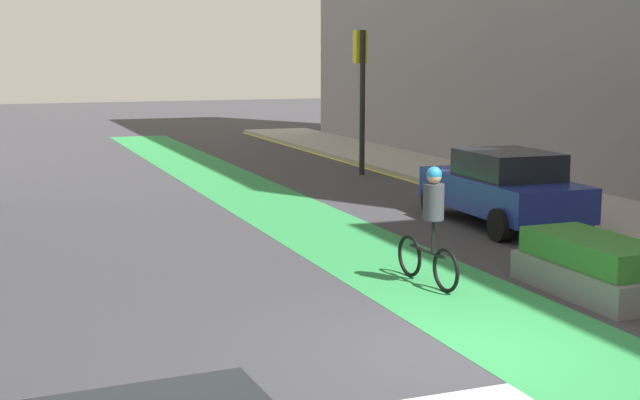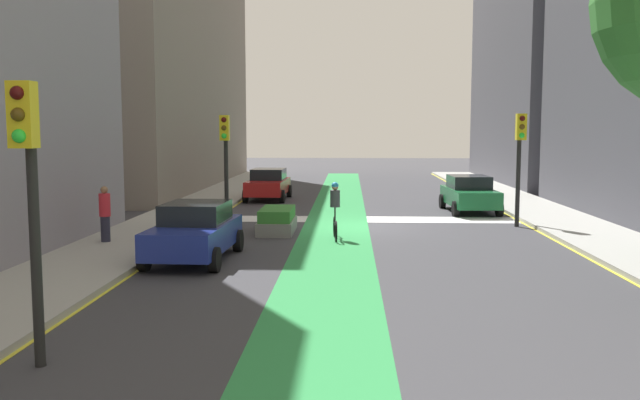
{
  "view_description": "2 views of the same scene",
  "coord_description": "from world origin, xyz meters",
  "px_view_note": "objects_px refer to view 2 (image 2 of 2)",
  "views": [
    {
      "loc": [
        -5.2,
        -8.77,
        3.49
      ],
      "look_at": [
        -0.24,
        4.1,
        1.22
      ],
      "focal_mm": 49.19,
      "sensor_mm": 36.0,
      "label": 1
    },
    {
      "loc": [
        0.64,
        24.62,
        3.55
      ],
      "look_at": [
        1.55,
        3.72,
        1.36
      ],
      "focal_mm": 37.91,
      "sensor_mm": 36.0,
      "label": 2
    }
  ],
  "objects_px": {
    "traffic_signal_far_right": "(28,170)",
    "traffic_signal_near_left": "(520,148)",
    "car_green_left_near": "(469,194)",
    "traffic_signal_near_right": "(225,148)",
    "median_planter": "(277,221)",
    "cyclist_in_lane": "(335,209)",
    "car_red_right_near": "(268,184)",
    "pedestrian_sidewalk_right_a": "(105,213)",
    "car_blue_right_far": "(195,231)"
  },
  "relations": [
    {
      "from": "car_green_left_near",
      "to": "car_red_right_near",
      "type": "xyz_separation_m",
      "value": [
        9.3,
        -4.79,
        0.0
      ]
    },
    {
      "from": "car_green_left_near",
      "to": "car_blue_right_far",
      "type": "xyz_separation_m",
      "value": [
        9.37,
        11.23,
        0.0
      ]
    },
    {
      "from": "cyclist_in_lane",
      "to": "median_planter",
      "type": "height_order",
      "value": "cyclist_in_lane"
    },
    {
      "from": "car_green_left_near",
      "to": "traffic_signal_far_right",
      "type": "bearing_deg",
      "value": 63.43
    },
    {
      "from": "traffic_signal_near_left",
      "to": "cyclist_in_lane",
      "type": "bearing_deg",
      "value": 24.11
    },
    {
      "from": "traffic_signal_far_right",
      "to": "cyclist_in_lane",
      "type": "height_order",
      "value": "traffic_signal_far_right"
    },
    {
      "from": "car_green_left_near",
      "to": "cyclist_in_lane",
      "type": "height_order",
      "value": "cyclist_in_lane"
    },
    {
      "from": "traffic_signal_far_right",
      "to": "pedestrian_sidewalk_right_a",
      "type": "xyz_separation_m",
      "value": [
        2.77,
        -10.48,
        -1.96
      ]
    },
    {
      "from": "traffic_signal_far_right",
      "to": "median_planter",
      "type": "relative_size",
      "value": 1.65
    },
    {
      "from": "traffic_signal_far_right",
      "to": "cyclist_in_lane",
      "type": "relative_size",
      "value": 2.28
    },
    {
      "from": "traffic_signal_near_left",
      "to": "traffic_signal_far_right",
      "type": "height_order",
      "value": "traffic_signal_far_right"
    },
    {
      "from": "traffic_signal_near_left",
      "to": "car_blue_right_far",
      "type": "xyz_separation_m",
      "value": [
        10.35,
        6.74,
        -2.09
      ]
    },
    {
      "from": "pedestrian_sidewalk_right_a",
      "to": "car_red_right_near",
      "type": "bearing_deg",
      "value": -103.32
    },
    {
      "from": "traffic_signal_near_right",
      "to": "cyclist_in_lane",
      "type": "xyz_separation_m",
      "value": [
        -4.24,
        3.62,
        -1.9
      ]
    },
    {
      "from": "car_green_left_near",
      "to": "median_planter",
      "type": "xyz_separation_m",
      "value": [
        7.67,
        6.14,
        -0.4
      ]
    },
    {
      "from": "traffic_signal_far_right",
      "to": "car_blue_right_far",
      "type": "relative_size",
      "value": 0.99
    },
    {
      "from": "traffic_signal_far_right",
      "to": "cyclist_in_lane",
      "type": "distance_m",
      "value": 13.07
    },
    {
      "from": "traffic_signal_near_right",
      "to": "traffic_signal_near_left",
      "type": "height_order",
      "value": "traffic_signal_near_left"
    },
    {
      "from": "traffic_signal_near_left",
      "to": "median_planter",
      "type": "height_order",
      "value": "traffic_signal_near_left"
    },
    {
      "from": "traffic_signal_near_left",
      "to": "median_planter",
      "type": "bearing_deg",
      "value": 10.88
    },
    {
      "from": "traffic_signal_near_right",
      "to": "pedestrian_sidewalk_right_a",
      "type": "xyz_separation_m",
      "value": [
        2.73,
        5.35,
        -1.86
      ]
    },
    {
      "from": "traffic_signal_far_right",
      "to": "car_green_left_near",
      "type": "relative_size",
      "value": 0.99
    },
    {
      "from": "traffic_signal_near_left",
      "to": "car_red_right_near",
      "type": "relative_size",
      "value": 0.97
    },
    {
      "from": "cyclist_in_lane",
      "to": "median_planter",
      "type": "relative_size",
      "value": 0.72
    },
    {
      "from": "traffic_signal_far_right",
      "to": "car_blue_right_far",
      "type": "xyz_separation_m",
      "value": [
        -0.46,
        -8.43,
        -2.17
      ]
    },
    {
      "from": "car_red_right_near",
      "to": "car_blue_right_far",
      "type": "height_order",
      "value": "same"
    },
    {
      "from": "car_blue_right_far",
      "to": "cyclist_in_lane",
      "type": "height_order",
      "value": "cyclist_in_lane"
    },
    {
      "from": "car_red_right_near",
      "to": "car_green_left_near",
      "type": "bearing_deg",
      "value": 152.75
    },
    {
      "from": "traffic_signal_near_left",
      "to": "car_green_left_near",
      "type": "height_order",
      "value": "traffic_signal_near_left"
    },
    {
      "from": "traffic_signal_near_left",
      "to": "car_red_right_near",
      "type": "xyz_separation_m",
      "value": [
        10.27,
        -9.27,
        -2.09
      ]
    },
    {
      "from": "traffic_signal_far_right",
      "to": "car_red_right_near",
      "type": "distance_m",
      "value": 24.55
    },
    {
      "from": "pedestrian_sidewalk_right_a",
      "to": "traffic_signal_far_right",
      "type": "bearing_deg",
      "value": 104.82
    },
    {
      "from": "pedestrian_sidewalk_right_a",
      "to": "median_planter",
      "type": "relative_size",
      "value": 0.66
    },
    {
      "from": "traffic_signal_near_right",
      "to": "pedestrian_sidewalk_right_a",
      "type": "bearing_deg",
      "value": 62.99
    },
    {
      "from": "traffic_signal_near_right",
      "to": "car_red_right_near",
      "type": "height_order",
      "value": "traffic_signal_near_right"
    },
    {
      "from": "traffic_signal_near_left",
      "to": "traffic_signal_near_right",
      "type": "bearing_deg",
      "value": -3.47
    },
    {
      "from": "traffic_signal_far_right",
      "to": "pedestrian_sidewalk_right_a",
      "type": "bearing_deg",
      "value": -75.18
    },
    {
      "from": "traffic_signal_near_left",
      "to": "pedestrian_sidewalk_right_a",
      "type": "xyz_separation_m",
      "value": [
        13.58,
        4.69,
        -1.88
      ]
    },
    {
      "from": "median_planter",
      "to": "traffic_signal_far_right",
      "type": "bearing_deg",
      "value": 80.94
    },
    {
      "from": "car_blue_right_far",
      "to": "pedestrian_sidewalk_right_a",
      "type": "height_order",
      "value": "pedestrian_sidewalk_right_a"
    },
    {
      "from": "median_planter",
      "to": "car_blue_right_far",
      "type": "bearing_deg",
      "value": 71.52
    },
    {
      "from": "car_blue_right_far",
      "to": "median_planter",
      "type": "relative_size",
      "value": 1.66
    },
    {
      "from": "traffic_signal_far_right",
      "to": "traffic_signal_near_left",
      "type": "bearing_deg",
      "value": -125.45
    },
    {
      "from": "traffic_signal_near_right",
      "to": "traffic_signal_near_left",
      "type": "relative_size",
      "value": 0.99
    },
    {
      "from": "median_planter",
      "to": "cyclist_in_lane",
      "type": "bearing_deg",
      "value": 147.5
    },
    {
      "from": "traffic_signal_near_right",
      "to": "cyclist_in_lane",
      "type": "height_order",
      "value": "traffic_signal_near_right"
    },
    {
      "from": "median_planter",
      "to": "traffic_signal_near_right",
      "type": "bearing_deg",
      "value": -46.53
    },
    {
      "from": "traffic_signal_far_right",
      "to": "pedestrian_sidewalk_right_a",
      "type": "height_order",
      "value": "traffic_signal_far_right"
    },
    {
      "from": "car_blue_right_far",
      "to": "cyclist_in_lane",
      "type": "bearing_deg",
      "value": -134.62
    },
    {
      "from": "traffic_signal_near_right",
      "to": "median_planter",
      "type": "distance_m",
      "value": 4.04
    }
  ]
}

